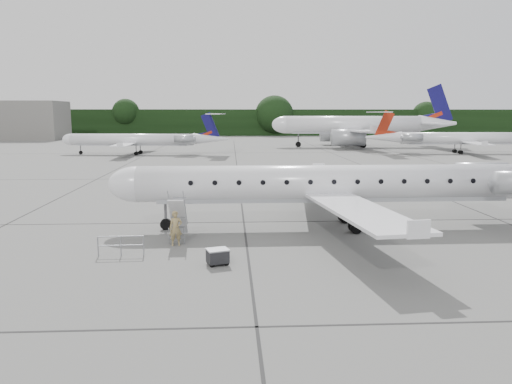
{
  "coord_description": "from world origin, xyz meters",
  "views": [
    {
      "loc": [
        -5.79,
        -25.32,
        6.99
      ],
      "look_at": [
        -4.29,
        4.1,
        2.3
      ],
      "focal_mm": 35.0,
      "sensor_mm": 36.0,
      "label": 1
    }
  ],
  "objects": [
    {
      "name": "bg_regional_left",
      "position": [
        -22.32,
        59.82,
        3.49
      ],
      "size": [
        28.35,
        21.64,
        6.99
      ],
      "primitive_type": null,
      "rotation": [
        0.0,
        0.0,
        -0.1
      ],
      "color": "silver",
      "rests_on": "ground"
    },
    {
      "name": "treeline",
      "position": [
        0.0,
        130.0,
        4.0
      ],
      "size": [
        260.0,
        4.0,
        8.0
      ],
      "primitive_type": "cube",
      "color": "black",
      "rests_on": "ground"
    },
    {
      "name": "bg_regional_right",
      "position": [
        34.55,
        59.15,
        3.65
      ],
      "size": [
        28.89,
        21.52,
        7.31
      ],
      "primitive_type": null,
      "rotation": [
        0.0,
        0.0,
        3.09
      ],
      "color": "silver",
      "rests_on": "ground"
    },
    {
      "name": "bg_narrowbody",
      "position": [
        19.21,
        76.56,
        6.32
      ],
      "size": [
        35.85,
        26.26,
        12.63
      ],
      "primitive_type": null,
      "rotation": [
        0.0,
        0.0,
        -0.03
      ],
      "color": "silver",
      "rests_on": "ground"
    },
    {
      "name": "airstair",
      "position": [
        -8.73,
        1.97,
        1.21
      ],
      "size": [
        0.86,
        2.43,
        2.42
      ],
      "primitive_type": null,
      "rotation": [
        0.0,
        0.0,
        0.0
      ],
      "color": "silver",
      "rests_on": "ground"
    },
    {
      "name": "ground",
      "position": [
        0.0,
        0.0,
        0.0
      ],
      "size": [
        320.0,
        320.0,
        0.0
      ],
      "primitive_type": "plane",
      "color": "slate",
      "rests_on": "ground"
    },
    {
      "name": "safety_railing",
      "position": [
        -11.22,
        -1.25,
        0.5
      ],
      "size": [
        2.2,
        0.14,
        1.0
      ],
      "primitive_type": null,
      "rotation": [
        0.0,
        0.0,
        0.03
      ],
      "color": "gray",
      "rests_on": "ground"
    },
    {
      "name": "main_regional_jet",
      "position": [
        0.4,
        4.35,
        3.86
      ],
      "size": [
        30.19,
        21.79,
        7.72
      ],
      "primitive_type": null,
      "rotation": [
        0.0,
        0.0,
        0.0
      ],
      "color": "silver",
      "rests_on": "ground"
    },
    {
      "name": "baggage_cart",
      "position": [
        -6.43,
        -2.9,
        0.41
      ],
      "size": [
        1.13,
        1.02,
        0.81
      ],
      "primitive_type": null,
      "rotation": [
        0.0,
        0.0,
        0.32
      ],
      "color": "black",
      "rests_on": "ground"
    },
    {
      "name": "passenger",
      "position": [
        -8.73,
        0.61,
        0.94
      ],
      "size": [
        0.75,
        0.55,
        1.87
      ],
      "primitive_type": "imported",
      "rotation": [
        0.0,
        0.0,
        0.16
      ],
      "color": "#907C4E",
      "rests_on": "ground"
    }
  ]
}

